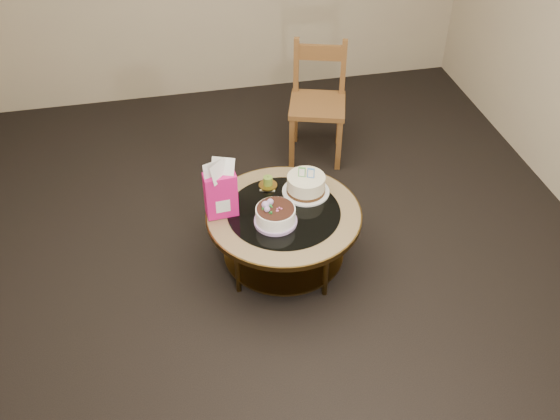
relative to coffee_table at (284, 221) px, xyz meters
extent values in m
plane|color=black|center=(0.00, 0.00, -0.38)|extent=(5.00, 5.00, 0.00)
cylinder|color=#553C18|center=(0.35, 0.20, -0.17)|extent=(0.04, 0.04, 0.42)
cylinder|color=#553C18|center=(-0.20, 0.35, -0.17)|extent=(0.04, 0.04, 0.42)
cylinder|color=#553C18|center=(-0.35, -0.20, -0.17)|extent=(0.04, 0.04, 0.42)
cylinder|color=#553C18|center=(0.20, -0.35, -0.17)|extent=(0.04, 0.04, 0.42)
cylinder|color=#553C18|center=(0.00, 0.00, -0.28)|extent=(0.82, 0.82, 0.02)
cylinder|color=#553C18|center=(0.00, 0.00, 0.05)|extent=(1.02, 1.02, 0.04)
cylinder|color=#A4835A|center=(0.00, 0.00, 0.07)|extent=(1.00, 1.00, 0.01)
cylinder|color=black|center=(0.00, 0.00, 0.08)|extent=(0.74, 0.74, 0.01)
cylinder|color=#AC8BC5|center=(-0.07, -0.09, 0.09)|extent=(0.28, 0.28, 0.02)
cylinder|color=white|center=(-0.07, -0.09, 0.14)|extent=(0.25, 0.25, 0.11)
cylinder|color=black|center=(-0.07, -0.09, 0.19)|extent=(0.24, 0.24, 0.01)
sphere|color=#AC8BC5|center=(-0.13, -0.07, 0.22)|extent=(0.05, 0.05, 0.05)
sphere|color=#AC8BC5|center=(-0.10, -0.04, 0.21)|extent=(0.04, 0.04, 0.04)
sphere|color=#AC8BC5|center=(-0.13, -0.11, 0.21)|extent=(0.04, 0.04, 0.04)
cone|color=#1F772B|center=(-0.10, -0.08, 0.20)|extent=(0.03, 0.04, 0.02)
cone|color=#1F772B|center=(-0.15, -0.09, 0.20)|extent=(0.03, 0.04, 0.02)
cone|color=#1F772B|center=(-0.09, -0.03, 0.20)|extent=(0.03, 0.03, 0.02)
cone|color=#1F772B|center=(-0.11, -0.13, 0.20)|extent=(0.03, 0.04, 0.02)
cylinder|color=white|center=(0.19, 0.17, 0.09)|extent=(0.32, 0.32, 0.01)
cylinder|color=#402512|center=(0.19, 0.17, 0.10)|extent=(0.26, 0.26, 0.02)
cylinder|color=beige|center=(0.19, 0.17, 0.16)|extent=(0.26, 0.26, 0.10)
cube|color=#4DAA48|center=(0.16, 0.18, 0.25)|extent=(0.05, 0.03, 0.07)
cube|color=white|center=(0.16, 0.18, 0.25)|extent=(0.04, 0.03, 0.06)
cube|color=#4081DB|center=(0.22, 0.16, 0.25)|extent=(0.05, 0.03, 0.07)
cube|color=white|center=(0.22, 0.16, 0.25)|extent=(0.04, 0.03, 0.06)
cube|color=#E1156E|center=(-0.39, 0.07, 0.24)|extent=(0.21, 0.12, 0.31)
cube|color=white|center=(-0.39, 0.07, 0.18)|extent=(0.10, 0.12, 0.09)
cube|color=tan|center=(-0.05, 0.28, 0.08)|extent=(0.13, 0.13, 0.01)
cylinder|color=gold|center=(-0.05, 0.28, 0.09)|extent=(0.13, 0.13, 0.01)
cylinder|color=olive|center=(-0.05, 0.28, 0.13)|extent=(0.06, 0.06, 0.06)
cylinder|color=black|center=(-0.05, 0.28, 0.17)|extent=(0.00, 0.00, 0.01)
cube|color=brown|center=(0.54, 1.22, 0.10)|extent=(0.56, 0.56, 0.04)
cube|color=brown|center=(0.31, 1.10, -0.14)|extent=(0.05, 0.05, 0.48)
cube|color=brown|center=(0.67, 0.99, -0.14)|extent=(0.05, 0.05, 0.48)
cube|color=brown|center=(0.42, 1.46, -0.14)|extent=(0.05, 0.05, 0.48)
cube|color=brown|center=(0.78, 1.35, -0.14)|extent=(0.05, 0.05, 0.48)
cube|color=brown|center=(0.42, 1.46, 0.34)|extent=(0.05, 0.05, 0.49)
cube|color=brown|center=(0.78, 1.35, 0.34)|extent=(0.05, 0.05, 0.49)
cube|color=brown|center=(0.60, 1.41, 0.47)|extent=(0.37, 0.14, 0.13)
camera|label=1|loc=(-0.67, -3.02, 2.69)|focal=40.00mm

